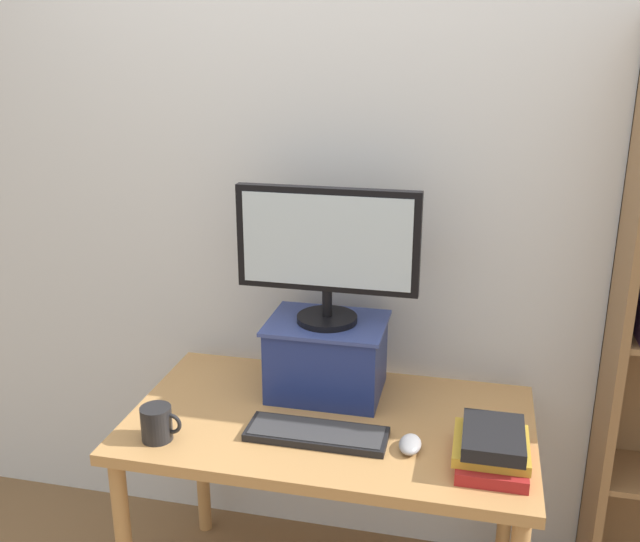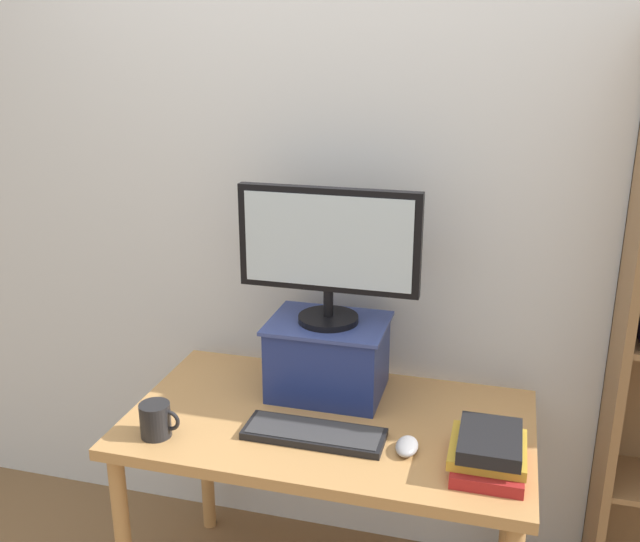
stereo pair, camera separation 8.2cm
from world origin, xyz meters
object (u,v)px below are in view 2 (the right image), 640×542
object	(u,v)px
book_stack	(489,451)
coffee_mug	(156,420)
riser_box	(328,355)
keyboard	(314,434)
computer_monitor	(328,248)
desk	(329,442)
computer_mouse	(407,446)

from	to	relation	value
book_stack	coffee_mug	size ratio (longest dim) A/B	2.07
riser_box	keyboard	distance (m)	0.31
coffee_mug	keyboard	bearing A→B (deg)	14.16
computer_monitor	coffee_mug	distance (m)	0.73
desk	riser_box	distance (m)	0.28
coffee_mug	desk	bearing A→B (deg)	26.52
riser_box	keyboard	world-z (taller)	riser_box
desk	computer_mouse	xyz separation A→B (m)	(0.26, -0.12, 0.10)
book_stack	coffee_mug	world-z (taller)	book_stack
riser_box	book_stack	size ratio (longest dim) A/B	1.48
keyboard	computer_mouse	world-z (taller)	computer_mouse
computer_mouse	coffee_mug	distance (m)	0.74
desk	riser_box	xyz separation A→B (m)	(-0.05, 0.17, 0.22)
desk	computer_mouse	world-z (taller)	computer_mouse
desk	computer_monitor	bearing A→B (deg)	105.96
book_stack	coffee_mug	distance (m)	0.96
desk	keyboard	size ratio (longest dim) A/B	2.97
computer_monitor	keyboard	bearing A→B (deg)	-83.43
computer_monitor	book_stack	xyz separation A→B (m)	(0.54, -0.31, -0.45)
computer_mouse	coffee_mug	world-z (taller)	coffee_mug
book_stack	keyboard	bearing A→B (deg)	177.48
desk	book_stack	xyz separation A→B (m)	(0.49, -0.14, 0.13)
computer_mouse	coffee_mug	bearing A→B (deg)	-171.49
riser_box	desk	bearing A→B (deg)	-74.17
computer_monitor	keyboard	world-z (taller)	computer_monitor
computer_mouse	book_stack	xyz separation A→B (m)	(0.23, -0.02, 0.03)
computer_mouse	keyboard	bearing A→B (deg)	178.95
desk	computer_monitor	xyz separation A→B (m)	(-0.05, 0.17, 0.59)
desk	computer_monitor	size ratio (longest dim) A/B	2.14
desk	book_stack	bearing A→B (deg)	-16.14
desk	book_stack	size ratio (longest dim) A/B	4.81
riser_box	computer_monitor	world-z (taller)	computer_monitor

